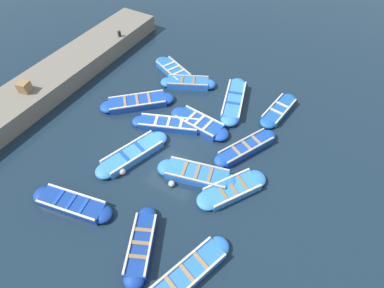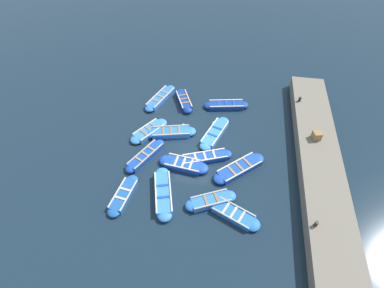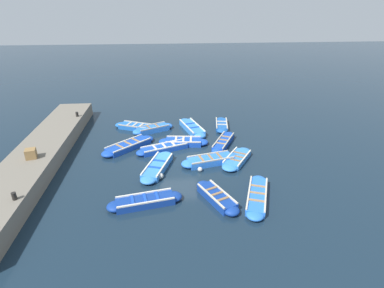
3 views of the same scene
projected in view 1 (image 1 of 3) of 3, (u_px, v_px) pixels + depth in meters
ground_plane at (175, 145)px, 14.57m from camera, size 120.00×120.00×0.00m
boat_outer_left at (279, 110)px, 15.95m from camera, size 1.27×3.26×0.38m
boat_tucked at (141, 245)px, 11.12m from camera, size 2.00×3.19×0.45m
boat_centre at (133, 154)px, 13.98m from camera, size 2.09×3.92×0.42m
boat_end_of_row at (173, 71)px, 18.24m from camera, size 3.44×2.20×0.40m
boat_near_quay at (169, 124)px, 15.25m from camera, size 3.84×2.11×0.40m
boat_mid_row at (199, 123)px, 15.28m from camera, size 3.48×1.33×0.43m
boat_inner_gap at (234, 101)px, 16.40m from camera, size 1.97×4.07×0.46m
boat_bow_out at (188, 83)px, 17.40m from camera, size 3.24×2.11×0.46m
boat_broadside at (72, 204)px, 12.25m from camera, size 3.72×1.51×0.43m
boat_outer_right at (187, 274)px, 10.46m from camera, size 2.08×3.91×0.40m
boat_alongside at (246, 148)px, 14.21m from camera, size 2.26×3.51×0.43m
boat_drifting at (137, 103)px, 16.32m from camera, size 3.61×3.41×0.42m
boat_far_corner at (232, 189)px, 12.73m from camera, size 2.60×3.28×0.39m
boat_stern_in at (197, 175)px, 13.19m from camera, size 3.79×1.74×0.45m
quay_wall at (48, 83)px, 16.93m from camera, size 2.63×17.46×0.99m
bollard_mid_north at (119, 34)px, 19.15m from camera, size 0.20×0.20×0.35m
wooden_crate at (24, 87)px, 15.50m from camera, size 0.66×0.66×0.54m
buoy_orange_near at (122, 171)px, 13.35m from camera, size 0.32×0.32×0.32m
buoy_yellow_far at (172, 184)px, 12.95m from camera, size 0.28×0.28×0.28m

